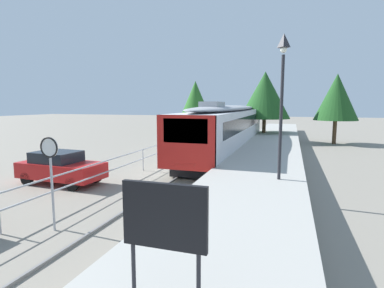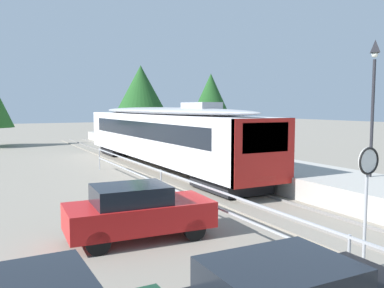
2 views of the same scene
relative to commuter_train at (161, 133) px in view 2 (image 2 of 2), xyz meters
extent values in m
plane|color=gray|center=(-3.00, -6.61, -2.15)|extent=(160.00, 160.00, 0.00)
cube|color=gray|center=(0.00, -6.61, -2.12)|extent=(3.20, 60.00, 0.06)
cube|color=slate|center=(-0.72, -6.61, -2.05)|extent=(0.08, 60.00, 0.08)
cube|color=slate|center=(0.72, -6.61, -2.05)|extent=(0.08, 60.00, 0.08)
cube|color=silver|center=(0.00, 0.11, -0.18)|extent=(2.80, 19.88, 2.55)
cube|color=red|center=(0.00, -9.73, -0.18)|extent=(2.80, 0.24, 2.55)
cube|color=black|center=(0.00, -9.81, 0.38)|extent=(2.13, 0.08, 1.12)
cube|color=black|center=(0.00, 0.11, 0.23)|extent=(2.82, 16.70, 0.92)
ellipsoid|color=#9EA0A5|center=(0.00, 0.11, 1.27)|extent=(2.69, 19.08, 0.44)
cube|color=#9EA0A5|center=(0.00, -4.86, 1.55)|extent=(1.10, 2.20, 0.36)
cube|color=#EAE5C6|center=(0.00, -9.80, -1.18)|extent=(1.00, 0.10, 0.20)
cube|color=black|center=(0.00, -7.43, -1.73)|extent=(2.24, 3.20, 0.55)
cube|color=black|center=(0.00, 7.65, -1.73)|extent=(2.24, 3.20, 0.55)
cube|color=#A8A59E|center=(3.25, -6.61, -1.70)|extent=(3.90, 60.00, 0.90)
cylinder|color=#232328|center=(4.20, -11.11, 1.05)|extent=(0.12, 0.12, 4.60)
pyramid|color=#232328|center=(4.20, -11.11, 3.85)|extent=(0.34, 0.34, 0.50)
sphere|color=silver|center=(4.20, -11.11, 3.53)|extent=(0.24, 0.24, 0.24)
cylinder|color=#9EA0A5|center=(-2.01, -15.91, -1.05)|extent=(0.07, 0.07, 2.20)
cylinder|color=white|center=(-2.01, -15.93, 0.35)|extent=(0.60, 0.03, 0.60)
torus|color=black|center=(-2.01, -15.95, 0.35)|extent=(0.61, 0.05, 0.61)
cube|color=#9EA0A5|center=(-3.30, -16.61, -0.95)|extent=(0.05, 36.00, 0.05)
cube|color=#9EA0A5|center=(-3.30, -16.61, -1.46)|extent=(0.05, 36.00, 0.05)
cylinder|color=#9EA0A5|center=(-3.30, -16.61, -1.52)|extent=(0.06, 0.06, 1.25)
cylinder|color=#9EA0A5|center=(-3.30, -7.61, -1.52)|extent=(0.06, 0.06, 1.25)
cylinder|color=#9EA0A5|center=(-3.30, 1.39, -1.52)|extent=(0.06, 0.06, 1.25)
cube|color=black|center=(-5.85, -17.63, -0.87)|extent=(2.03, 1.58, 0.50)
cube|color=red|center=(-5.60, -11.42, -1.48)|extent=(4.09, 1.98, 0.72)
cube|color=black|center=(-5.85, -11.41, -0.87)|extent=(2.08, 1.66, 0.50)
cylinder|color=black|center=(-4.24, -10.72, -1.84)|extent=(0.63, 0.23, 0.62)
cylinder|color=black|center=(-4.33, -12.28, -1.84)|extent=(0.63, 0.23, 0.62)
cylinder|color=black|center=(-6.87, -10.57, -1.84)|extent=(0.63, 0.23, 0.62)
cylinder|color=black|center=(-6.96, -12.13, -1.84)|extent=(0.63, 0.23, 0.62)
cylinder|color=brown|center=(1.97, 8.44, -0.99)|extent=(0.36, 0.36, 2.31)
cone|color=#1E4C1E|center=(1.97, 8.44, 2.46)|extent=(4.97, 4.97, 4.60)
cylinder|color=brown|center=(8.47, 8.62, -1.03)|extent=(0.36, 0.36, 2.23)
cone|color=#1E4C1E|center=(8.47, 8.62, 2.24)|extent=(3.95, 3.95, 4.31)
camera|label=1|loc=(4.58, -22.95, 1.58)|focal=28.73mm
camera|label=2|loc=(-9.45, -21.83, 1.52)|focal=37.85mm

